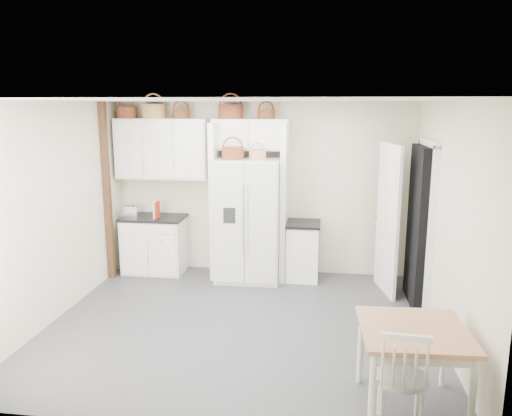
# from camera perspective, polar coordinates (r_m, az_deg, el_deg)

# --- Properties ---
(floor) EXTENTS (4.50, 4.50, 0.00)m
(floor) POSITION_cam_1_polar(r_m,az_deg,el_deg) (6.08, -1.68, -13.09)
(floor) COLOR #323233
(floor) RESTS_ON ground
(ceiling) EXTENTS (4.50, 4.50, 0.00)m
(ceiling) POSITION_cam_1_polar(r_m,az_deg,el_deg) (5.52, -1.85, 12.23)
(ceiling) COLOR white
(ceiling) RESTS_ON wall_back
(wall_back) EXTENTS (4.50, 0.00, 4.50)m
(wall_back) POSITION_cam_1_polar(r_m,az_deg,el_deg) (7.60, 0.73, 2.25)
(wall_back) COLOR beige
(wall_back) RESTS_ON floor
(wall_left) EXTENTS (0.00, 4.00, 4.00)m
(wall_left) POSITION_cam_1_polar(r_m,az_deg,el_deg) (6.42, -21.98, -0.37)
(wall_left) COLOR beige
(wall_left) RESTS_ON floor
(wall_right) EXTENTS (0.00, 4.00, 4.00)m
(wall_right) POSITION_cam_1_polar(r_m,az_deg,el_deg) (5.74, 20.99, -1.65)
(wall_right) COLOR beige
(wall_right) RESTS_ON floor
(refrigerator) EXTENTS (0.93, 0.75, 1.80)m
(refrigerator) POSITION_cam_1_polar(r_m,az_deg,el_deg) (7.32, -0.83, -1.34)
(refrigerator) COLOR silver
(refrigerator) RESTS_ON floor
(base_cab_left) EXTENTS (0.91, 0.57, 0.84)m
(base_cab_left) POSITION_cam_1_polar(r_m,az_deg,el_deg) (7.88, -11.51, -4.21)
(base_cab_left) COLOR silver
(base_cab_left) RESTS_ON floor
(base_cab_right) EXTENTS (0.47, 0.56, 0.82)m
(base_cab_right) POSITION_cam_1_polar(r_m,az_deg,el_deg) (7.46, 5.34, -5.01)
(base_cab_right) COLOR silver
(base_cab_right) RESTS_ON floor
(dining_table) EXTENTS (0.92, 0.92, 0.73)m
(dining_table) POSITION_cam_1_polar(r_m,az_deg,el_deg) (4.62, 17.32, -17.09)
(dining_table) COLOR #995D3B
(dining_table) RESTS_ON floor
(windsor_chair) EXTENTS (0.45, 0.42, 0.88)m
(windsor_chair) POSITION_cam_1_polar(r_m,az_deg,el_deg) (4.30, 16.26, -18.18)
(windsor_chair) COLOR silver
(windsor_chair) RESTS_ON floor
(counter_left) EXTENTS (0.95, 0.61, 0.04)m
(counter_left) POSITION_cam_1_polar(r_m,az_deg,el_deg) (7.77, -11.64, -1.09)
(counter_left) COLOR black
(counter_left) RESTS_ON base_cab_left
(counter_right) EXTENTS (0.50, 0.60, 0.04)m
(counter_right) POSITION_cam_1_polar(r_m,az_deg,el_deg) (7.35, 5.40, -1.81)
(counter_right) COLOR black
(counter_right) RESTS_ON base_cab_right
(toaster) EXTENTS (0.23, 0.15, 0.15)m
(toaster) POSITION_cam_1_polar(r_m,az_deg,el_deg) (7.86, -14.14, -0.34)
(toaster) COLOR silver
(toaster) RESTS_ON counter_left
(cookbook_red) EXTENTS (0.05, 0.17, 0.25)m
(cookbook_red) POSITION_cam_1_polar(r_m,az_deg,el_deg) (7.64, -11.25, -0.19)
(cookbook_red) COLOR #AE2F18
(cookbook_red) RESTS_ON counter_left
(cookbook_cream) EXTENTS (0.08, 0.17, 0.25)m
(cookbook_cream) POSITION_cam_1_polar(r_m,az_deg,el_deg) (7.65, -11.51, -0.17)
(cookbook_cream) COLOR white
(cookbook_cream) RESTS_ON counter_left
(basket_upper_a) EXTENTS (0.30, 0.30, 0.17)m
(basket_upper_a) POSITION_cam_1_polar(r_m,az_deg,el_deg) (7.85, -14.54, 10.51)
(basket_upper_a) COLOR #5C3217
(basket_upper_a) RESTS_ON upper_cabinet
(basket_upper_b) EXTENTS (0.35, 0.35, 0.21)m
(basket_upper_b) POSITION_cam_1_polar(r_m,az_deg,el_deg) (7.70, -11.61, 10.77)
(basket_upper_b) COLOR #9E7449
(basket_upper_b) RESTS_ON upper_cabinet
(basket_upper_c) EXTENTS (0.26, 0.26, 0.15)m
(basket_upper_c) POSITION_cam_1_polar(r_m,az_deg,el_deg) (7.57, -8.56, 10.63)
(basket_upper_c) COLOR #5C3217
(basket_upper_c) RESTS_ON upper_cabinet
(basket_bridge_a) EXTENTS (0.36, 0.36, 0.20)m
(basket_bridge_a) POSITION_cam_1_polar(r_m,az_deg,el_deg) (7.40, -2.92, 10.94)
(basket_bridge_a) COLOR #5C3217
(basket_bridge_a) RESTS_ON bridge_cabinet
(basket_bridge_b) EXTENTS (0.25, 0.25, 0.14)m
(basket_bridge_b) POSITION_cam_1_polar(r_m,az_deg,el_deg) (7.32, 1.17, 10.69)
(basket_bridge_b) COLOR #5C3217
(basket_bridge_b) RESTS_ON bridge_cabinet
(basket_fridge_a) EXTENTS (0.32, 0.32, 0.17)m
(basket_fridge_a) POSITION_cam_1_polar(r_m,az_deg,el_deg) (7.09, -2.66, 6.29)
(basket_fridge_a) COLOR #5C3217
(basket_fridge_a) RESTS_ON refrigerator
(basket_fridge_b) EXTENTS (0.24, 0.24, 0.13)m
(basket_fridge_b) POSITION_cam_1_polar(r_m,az_deg,el_deg) (7.04, 0.19, 6.09)
(basket_fridge_b) COLOR #9E7449
(basket_fridge_b) RESTS_ON refrigerator
(upper_cabinet) EXTENTS (1.40, 0.34, 0.90)m
(upper_cabinet) POSITION_cam_1_polar(r_m,az_deg,el_deg) (7.69, -10.65, 6.67)
(upper_cabinet) COLOR silver
(upper_cabinet) RESTS_ON wall_back
(bridge_cabinet) EXTENTS (1.12, 0.34, 0.45)m
(bridge_cabinet) POSITION_cam_1_polar(r_m,az_deg,el_deg) (7.36, -0.59, 8.40)
(bridge_cabinet) COLOR silver
(bridge_cabinet) RESTS_ON wall_back
(fridge_panel_left) EXTENTS (0.08, 0.60, 2.30)m
(fridge_panel_left) POSITION_cam_1_polar(r_m,az_deg,el_deg) (7.45, -4.60, 0.84)
(fridge_panel_left) COLOR silver
(fridge_panel_left) RESTS_ON floor
(fridge_panel_right) EXTENTS (0.08, 0.60, 2.30)m
(fridge_panel_right) POSITION_cam_1_polar(r_m,az_deg,el_deg) (7.30, 3.24, 0.64)
(fridge_panel_right) COLOR silver
(fridge_panel_right) RESTS_ON floor
(trim_post) EXTENTS (0.09, 0.09, 2.60)m
(trim_post) POSITION_cam_1_polar(r_m,az_deg,el_deg) (7.58, -16.65, 1.72)
(trim_post) COLOR black
(trim_post) RESTS_ON floor
(doorway_void) EXTENTS (0.18, 0.85, 2.05)m
(doorway_void) POSITION_cam_1_polar(r_m,az_deg,el_deg) (6.74, 18.19, -1.97)
(doorway_void) COLOR black
(doorway_void) RESTS_ON floor
(door_slab) EXTENTS (0.21, 0.79, 2.05)m
(door_slab) POSITION_cam_1_polar(r_m,az_deg,el_deg) (7.00, 14.82, -1.26)
(door_slab) COLOR white
(door_slab) RESTS_ON floor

